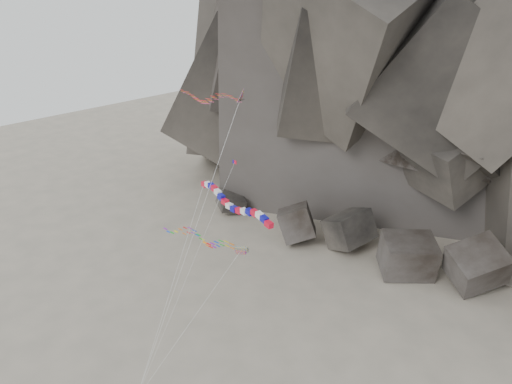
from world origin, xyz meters
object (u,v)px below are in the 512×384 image
Objects in this scene: parafoil_kite at (198,236)px; pennant_kite at (214,210)px; banner_kite at (233,203)px; delta_kite at (207,97)px.

pennant_kite reaches higher than parafoil_kite.
banner_kite is 1.29× the size of parafoil_kite.
delta_kite reaches higher than banner_kite.
parafoil_kite is 0.71× the size of pennant_kite.
delta_kite is 1.48× the size of banner_kite.
delta_kite is 12.16m from pennant_kite.
pennant_kite is (-4.09, 1.53, -2.48)m from banner_kite.
pennant_kite is at bearing -47.29° from parafoil_kite.
banner_kite is at bearing -44.92° from parafoil_kite.
delta_kite is at bearing 166.99° from banner_kite.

